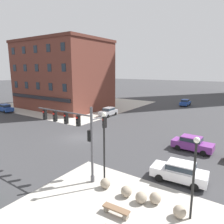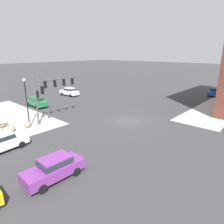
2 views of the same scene
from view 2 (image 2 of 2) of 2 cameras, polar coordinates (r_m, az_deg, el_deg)
The scene contains 12 objects.
ground_plane at distance 27.02m, azimuth 4.73°, elevation -2.58°, with size 320.00×320.00×0.00m, color #38383A.
traffic_signal_main at distance 26.86m, azimuth -17.75°, elevation 5.73°, with size 6.61×2.09×6.24m.
bollard_sphere_curb_a at distance 26.73m, azimuth -23.05°, elevation -3.23°, with size 0.80×0.80×0.80m, color gray.
bollard_sphere_curb_b at distance 26.08m, azimuth -26.80°, elevation -4.19°, with size 0.80×0.80×0.80m, color gray.
bollard_sphere_curb_c at distance 25.77m, azimuth -29.34°, elevation -4.79°, with size 0.80×0.80×0.80m, color gray.
bench_near_signal at distance 27.83m, azimuth -29.29°, elevation -3.46°, with size 1.82×0.57×0.49m.
street_lamp_corner_near at distance 25.80m, azimuth -23.30°, elevation 3.73°, with size 0.36×0.36×5.99m.
car_main_northbound_near at distance 47.82m, azimuth 27.47°, elevation 5.21°, with size 4.53×2.17×1.68m.
car_main_southbound_near at distance 36.16m, azimuth -20.69°, elevation 2.86°, with size 2.00×4.45×1.68m.
car_main_southbound_far at distance 21.40m, azimuth -28.97°, elevation -7.41°, with size 4.53×2.15×1.68m.
car_cross_westbound at distance 43.53m, azimuth -12.08°, elevation 5.77°, with size 2.12×4.51×1.68m.
car_parked_curb at distance 15.52m, azimuth -16.16°, elevation -14.96°, with size 4.44×1.98×1.68m.
Camera 2 is at (20.38, 15.36, 8.90)m, focal length 32.01 mm.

